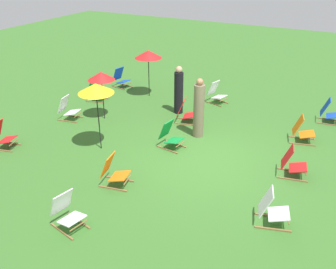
{
  "coord_description": "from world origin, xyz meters",
  "views": [
    {
      "loc": [
        -8.32,
        -3.15,
        5.32
      ],
      "look_at": [
        0.0,
        1.2,
        0.5
      ],
      "focal_mm": 39.16,
      "sensor_mm": 36.0,
      "label": 1
    }
  ],
  "objects_px": {
    "deckchair_12": "(68,109)",
    "deckchair_9": "(292,163)",
    "deckchair_4": "(186,112)",
    "deckchair_8": "(170,136)",
    "person_0": "(199,110)",
    "deckchair_5": "(67,212)",
    "person_1": "(179,91)",
    "deckchair_0": "(2,136)",
    "deckchair_7": "(272,209)",
    "umbrella_0": "(101,76)",
    "deckchair_6": "(302,131)",
    "umbrella_1": "(148,54)",
    "deckchair_14": "(216,93)",
    "deckchair_10": "(329,112)",
    "deckchair_11": "(121,78)",
    "deckchair_3": "(95,91)",
    "umbrella_2": "(96,88)",
    "deckchair_1": "(114,172)"
  },
  "relations": [
    {
      "from": "deckchair_12",
      "to": "deckchair_9",
      "type": "bearing_deg",
      "value": -100.47
    },
    {
      "from": "deckchair_4",
      "to": "deckchair_8",
      "type": "xyz_separation_m",
      "value": [
        -1.79,
        -0.34,
        0.0
      ]
    },
    {
      "from": "person_0",
      "to": "deckchair_5",
      "type": "bearing_deg",
      "value": 119.62
    },
    {
      "from": "person_1",
      "to": "deckchair_0",
      "type": "bearing_deg",
      "value": 40.44
    },
    {
      "from": "deckchair_4",
      "to": "person_0",
      "type": "xyz_separation_m",
      "value": [
        -0.74,
        -0.78,
        0.52
      ]
    },
    {
      "from": "deckchair_7",
      "to": "deckchair_8",
      "type": "relative_size",
      "value": 1.04
    },
    {
      "from": "deckchair_9",
      "to": "umbrella_0",
      "type": "bearing_deg",
      "value": 72.47
    },
    {
      "from": "deckchair_12",
      "to": "person_0",
      "type": "distance_m",
      "value": 4.58
    },
    {
      "from": "deckchair_6",
      "to": "umbrella_1",
      "type": "relative_size",
      "value": 0.46
    },
    {
      "from": "deckchair_14",
      "to": "person_0",
      "type": "xyz_separation_m",
      "value": [
        -2.87,
        -0.5,
        0.52
      ]
    },
    {
      "from": "deckchair_10",
      "to": "deckchair_11",
      "type": "height_order",
      "value": "same"
    },
    {
      "from": "deckchair_3",
      "to": "umbrella_2",
      "type": "height_order",
      "value": "umbrella_2"
    },
    {
      "from": "person_1",
      "to": "deckchair_8",
      "type": "bearing_deg",
      "value": 97.55
    },
    {
      "from": "person_1",
      "to": "deckchair_5",
      "type": "bearing_deg",
      "value": 81.96
    },
    {
      "from": "deckchair_6",
      "to": "deckchair_11",
      "type": "relative_size",
      "value": 1.02
    },
    {
      "from": "deckchair_12",
      "to": "deckchair_14",
      "type": "relative_size",
      "value": 0.97
    },
    {
      "from": "deckchair_3",
      "to": "deckchair_9",
      "type": "height_order",
      "value": "same"
    },
    {
      "from": "deckchair_1",
      "to": "umbrella_1",
      "type": "bearing_deg",
      "value": 11.16
    },
    {
      "from": "deckchair_0",
      "to": "deckchair_11",
      "type": "bearing_deg",
      "value": -14.91
    },
    {
      "from": "deckchair_10",
      "to": "deckchair_12",
      "type": "xyz_separation_m",
      "value": [
        -3.88,
        7.97,
        0.0
      ]
    },
    {
      "from": "deckchair_9",
      "to": "deckchair_12",
      "type": "relative_size",
      "value": 1.01
    },
    {
      "from": "deckchair_8",
      "to": "umbrella_1",
      "type": "xyz_separation_m",
      "value": [
        3.36,
        2.68,
        1.31
      ]
    },
    {
      "from": "deckchair_14",
      "to": "deckchair_1",
      "type": "bearing_deg",
      "value": -166.84
    },
    {
      "from": "deckchair_8",
      "to": "umbrella_1",
      "type": "relative_size",
      "value": 0.45
    },
    {
      "from": "deckchair_5",
      "to": "person_1",
      "type": "distance_m",
      "value": 6.54
    },
    {
      "from": "deckchair_8",
      "to": "deckchair_10",
      "type": "bearing_deg",
      "value": -35.97
    },
    {
      "from": "umbrella_2",
      "to": "deckchair_8",
      "type": "bearing_deg",
      "value": -60.18
    },
    {
      "from": "deckchair_5",
      "to": "umbrella_1",
      "type": "distance_m",
      "value": 7.93
    },
    {
      "from": "deckchair_11",
      "to": "umbrella_0",
      "type": "distance_m",
      "value": 3.44
    },
    {
      "from": "deckchair_9",
      "to": "deckchair_1",
      "type": "bearing_deg",
      "value": 110.96
    },
    {
      "from": "deckchair_6",
      "to": "deckchair_12",
      "type": "relative_size",
      "value": 1.02
    },
    {
      "from": "deckchair_8",
      "to": "deckchair_12",
      "type": "height_order",
      "value": "same"
    },
    {
      "from": "deckchair_5",
      "to": "deckchair_3",
      "type": "bearing_deg",
      "value": 45.42
    },
    {
      "from": "deckchair_4",
      "to": "deckchair_5",
      "type": "relative_size",
      "value": 1.01
    },
    {
      "from": "deckchair_5",
      "to": "deckchair_14",
      "type": "bearing_deg",
      "value": 10.49
    },
    {
      "from": "umbrella_2",
      "to": "deckchair_11",
      "type": "bearing_deg",
      "value": 27.67
    },
    {
      "from": "deckchair_0",
      "to": "umbrella_2",
      "type": "relative_size",
      "value": 0.42
    },
    {
      "from": "deckchair_11",
      "to": "person_0",
      "type": "xyz_separation_m",
      "value": [
        -2.67,
        -4.7,
        0.52
      ]
    },
    {
      "from": "deckchair_1",
      "to": "person_1",
      "type": "bearing_deg",
      "value": -4.31
    },
    {
      "from": "deckchair_5",
      "to": "deckchair_6",
      "type": "bearing_deg",
      "value": -18.35
    },
    {
      "from": "deckchair_3",
      "to": "deckchair_7",
      "type": "distance_m",
      "value": 8.71
    },
    {
      "from": "deckchair_10",
      "to": "umbrella_0",
      "type": "distance_m",
      "value": 7.72
    },
    {
      "from": "deckchair_14",
      "to": "deckchair_11",
      "type": "bearing_deg",
      "value": 108.5
    },
    {
      "from": "deckchair_8",
      "to": "deckchair_9",
      "type": "relative_size",
      "value": 0.99
    },
    {
      "from": "deckchair_8",
      "to": "umbrella_2",
      "type": "distance_m",
      "value": 2.54
    },
    {
      "from": "deckchair_5",
      "to": "deckchair_0",
      "type": "bearing_deg",
      "value": 78.55
    },
    {
      "from": "deckchair_3",
      "to": "person_1",
      "type": "xyz_separation_m",
      "value": [
        0.43,
        -3.37,
        0.44
      ]
    },
    {
      "from": "deckchair_12",
      "to": "deckchair_11",
      "type": "bearing_deg",
      "value": -6.27
    },
    {
      "from": "deckchair_3",
      "to": "umbrella_2",
      "type": "bearing_deg",
      "value": -154.29
    },
    {
      "from": "deckchair_0",
      "to": "person_1",
      "type": "relative_size",
      "value": 0.5
    }
  ]
}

